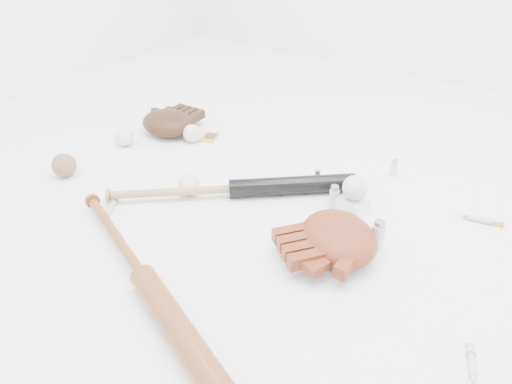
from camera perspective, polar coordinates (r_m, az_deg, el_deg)
The scene contains 20 objects.
bat_dark at distance 1.62m, azimuth -2.77°, elevation 0.37°, with size 0.85×0.06×0.06m, color black, non-canonical shape.
bat_wood at distance 1.31m, azimuth -12.72°, elevation -9.51°, with size 0.90×0.07×0.07m, color brown, non-canonical shape.
glove_dark at distance 2.07m, azimuth -10.01°, elevation 7.82°, with size 0.27×0.27×0.10m, color black, non-canonical shape.
glove_tan at distance 1.39m, azimuth 9.42°, elevation -5.13°, with size 0.29×0.29×0.10m, color maroon, non-canonical shape.
trading_card at distance 2.03m, azimuth -5.36°, elevation 6.23°, with size 0.06×0.09×0.00m, color gold.
pedestal at distance 1.59m, azimuth 11.03°, elevation -1.40°, with size 0.08×0.08×0.04m, color white.
baseball_on_pedestal at distance 1.56m, azimuth 11.27°, elevation 0.48°, with size 0.08×0.08×0.08m, color silver.
baseball_left at distance 2.01m, azimuth -14.79°, elevation 6.10°, with size 0.07×0.07×0.07m, color silver.
baseball_upper at distance 1.99m, azimuth -7.32°, elevation 6.65°, with size 0.07×0.07×0.07m, color silver.
baseball_mid at distance 1.65m, azimuth -7.67°, elevation 0.81°, with size 0.07×0.07×0.07m, color silver.
baseball_aged at distance 1.86m, azimuth -21.09°, elevation 2.87°, with size 0.08×0.08×0.08m, color brown.
syringe_0 at distance 1.63m, azimuth -16.31°, elevation -1.87°, with size 0.15×0.03×0.02m, color #ADBCC6, non-canonical shape.
syringe_1 at distance 1.39m, azimuth 6.01°, elevation -7.32°, with size 0.16×0.03×0.02m, color #ADBCC6, non-canonical shape.
syringe_2 at distance 1.68m, azimuth 0.99°, elevation 0.64°, with size 0.16×0.03×0.02m, color #ADBCC6, non-canonical shape.
syringe_3 at distance 1.22m, azimuth 23.44°, elevation -17.69°, with size 0.13×0.02×0.02m, color #ADBCC6, non-canonical shape.
syringe_4 at distance 1.66m, azimuth 24.22°, elevation -2.87°, with size 0.16×0.03×0.02m, color #ADBCC6, non-canonical shape.
vial_0 at distance 1.69m, azimuth 6.99°, elevation 1.55°, with size 0.02×0.02×0.06m, color silver.
vial_1 at distance 1.81m, azimuth 15.50°, elevation 2.74°, with size 0.02×0.02×0.06m, color silver.
vial_2 at distance 1.59m, azimuth 8.91°, elevation -0.52°, with size 0.03×0.03×0.08m, color silver.
vial_3 at distance 1.44m, azimuth 13.78°, elevation -4.70°, with size 0.04×0.04×0.09m, color silver.
Camera 1 is at (0.70, -1.08, 0.89)m, focal length 35.00 mm.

